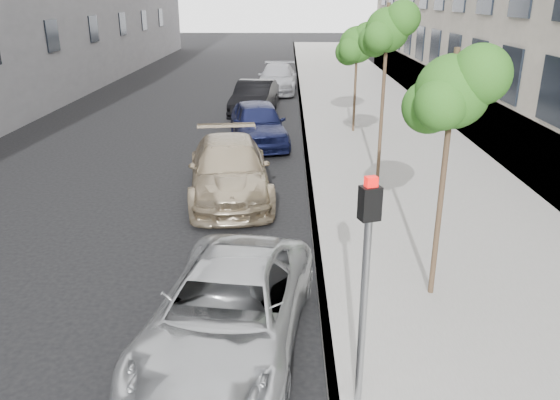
{
  "coord_description": "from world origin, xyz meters",
  "views": [
    {
      "loc": [
        0.52,
        -7.47,
        5.32
      ],
      "look_at": [
        0.37,
        2.72,
        1.5
      ],
      "focal_mm": 35.0,
      "sensor_mm": 36.0,
      "label": 1
    }
  ],
  "objects_px": {
    "signal_pole": "(366,269)",
    "sedan_rear": "(277,79)",
    "tree_mid": "(388,30)",
    "tree_far": "(358,44)",
    "tree_near": "(454,92)",
    "sedan_black": "(255,98)",
    "suv": "(229,169)",
    "minivan": "(228,311)",
    "sedan_blue": "(258,123)"
  },
  "relations": [
    {
      "from": "suv",
      "to": "sedan_blue",
      "type": "xyz_separation_m",
      "value": [
        0.51,
        5.76,
        0.03
      ]
    },
    {
      "from": "sedan_black",
      "to": "sedan_rear",
      "type": "distance_m",
      "value": 6.63
    },
    {
      "from": "minivan",
      "to": "tree_near",
      "type": "bearing_deg",
      "value": 31.52
    },
    {
      "from": "suv",
      "to": "sedan_rear",
      "type": "relative_size",
      "value": 1.0
    },
    {
      "from": "sedan_black",
      "to": "tree_near",
      "type": "bearing_deg",
      "value": -68.6
    },
    {
      "from": "suv",
      "to": "tree_far",
      "type": "bearing_deg",
      "value": 52.19
    },
    {
      "from": "tree_near",
      "to": "sedan_rear",
      "type": "bearing_deg",
      "value": 98.09
    },
    {
      "from": "minivan",
      "to": "sedan_blue",
      "type": "bearing_deg",
      "value": 98.7
    },
    {
      "from": "sedan_rear",
      "to": "tree_near",
      "type": "bearing_deg",
      "value": -79.63
    },
    {
      "from": "tree_mid",
      "to": "tree_far",
      "type": "height_order",
      "value": "tree_mid"
    },
    {
      "from": "tree_far",
      "to": "sedan_black",
      "type": "height_order",
      "value": "tree_far"
    },
    {
      "from": "tree_mid",
      "to": "sedan_blue",
      "type": "bearing_deg",
      "value": 128.4
    },
    {
      "from": "signal_pole",
      "to": "suv",
      "type": "height_order",
      "value": "signal_pole"
    },
    {
      "from": "sedan_rear",
      "to": "tree_far",
      "type": "bearing_deg",
      "value": -69.98
    },
    {
      "from": "suv",
      "to": "sedan_rear",
      "type": "xyz_separation_m",
      "value": [
        1.01,
        17.83,
        -0.0
      ]
    },
    {
      "from": "tree_near",
      "to": "sedan_blue",
      "type": "bearing_deg",
      "value": 108.67
    },
    {
      "from": "tree_far",
      "to": "tree_mid",
      "type": "bearing_deg",
      "value": -90.0
    },
    {
      "from": "minivan",
      "to": "sedan_black",
      "type": "relative_size",
      "value": 1.03
    },
    {
      "from": "tree_near",
      "to": "sedan_black",
      "type": "bearing_deg",
      "value": 104.26
    },
    {
      "from": "signal_pole",
      "to": "sedan_black",
      "type": "xyz_separation_m",
      "value": [
        -2.55,
        19.77,
        -1.36
      ]
    },
    {
      "from": "sedan_blue",
      "to": "sedan_black",
      "type": "relative_size",
      "value": 1.0
    },
    {
      "from": "tree_near",
      "to": "signal_pole",
      "type": "bearing_deg",
      "value": -120.63
    },
    {
      "from": "sedan_blue",
      "to": "sedan_rear",
      "type": "relative_size",
      "value": 0.88
    },
    {
      "from": "signal_pole",
      "to": "minivan",
      "type": "xyz_separation_m",
      "value": [
        -1.89,
        1.33,
        -1.46
      ]
    },
    {
      "from": "tree_near",
      "to": "tree_mid",
      "type": "bearing_deg",
      "value": 90.0
    },
    {
      "from": "tree_near",
      "to": "tree_far",
      "type": "distance_m",
      "value": 13.0
    },
    {
      "from": "minivan",
      "to": "sedan_black",
      "type": "xyz_separation_m",
      "value": [
        -0.66,
        18.43,
        0.1
      ]
    },
    {
      "from": "tree_mid",
      "to": "signal_pole",
      "type": "relative_size",
      "value": 1.59
    },
    {
      "from": "tree_far",
      "to": "sedan_rear",
      "type": "bearing_deg",
      "value": 107.73
    },
    {
      "from": "minivan",
      "to": "sedan_black",
      "type": "distance_m",
      "value": 18.45
    },
    {
      "from": "tree_near",
      "to": "signal_pole",
      "type": "relative_size",
      "value": 1.4
    },
    {
      "from": "minivan",
      "to": "sedan_rear",
      "type": "distance_m",
      "value": 25.0
    },
    {
      "from": "tree_near",
      "to": "signal_pole",
      "type": "distance_m",
      "value": 3.81
    },
    {
      "from": "sedan_rear",
      "to": "tree_mid",
      "type": "bearing_deg",
      "value": -76.58
    },
    {
      "from": "signal_pole",
      "to": "sedan_blue",
      "type": "xyz_separation_m",
      "value": [
        -2.1,
        14.26,
        -1.33
      ]
    },
    {
      "from": "tree_near",
      "to": "sedan_blue",
      "type": "xyz_separation_m",
      "value": [
        -3.83,
        11.33,
        -3.05
      ]
    },
    {
      "from": "signal_pole",
      "to": "sedan_black",
      "type": "height_order",
      "value": "signal_pole"
    },
    {
      "from": "tree_mid",
      "to": "signal_pole",
      "type": "bearing_deg",
      "value": -100.41
    },
    {
      "from": "tree_far",
      "to": "sedan_blue",
      "type": "bearing_deg",
      "value": -156.47
    },
    {
      "from": "minivan",
      "to": "sedan_rear",
      "type": "relative_size",
      "value": 0.92
    },
    {
      "from": "tree_mid",
      "to": "sedan_rear",
      "type": "height_order",
      "value": "tree_mid"
    },
    {
      "from": "tree_far",
      "to": "signal_pole",
      "type": "relative_size",
      "value": 1.33
    },
    {
      "from": "tree_near",
      "to": "tree_mid",
      "type": "xyz_separation_m",
      "value": [
        -0.0,
        6.5,
        0.59
      ]
    },
    {
      "from": "tree_near",
      "to": "sedan_black",
      "type": "distance_m",
      "value": 17.65
    },
    {
      "from": "signal_pole",
      "to": "suv",
      "type": "bearing_deg",
      "value": 88.25
    },
    {
      "from": "tree_far",
      "to": "minivan",
      "type": "xyz_separation_m",
      "value": [
        -3.63,
        -14.59,
        -2.87
      ]
    },
    {
      "from": "minivan",
      "to": "tree_mid",
      "type": "bearing_deg",
      "value": 73.66
    },
    {
      "from": "tree_mid",
      "to": "tree_far",
      "type": "distance_m",
      "value": 6.56
    },
    {
      "from": "signal_pole",
      "to": "sedan_rear",
      "type": "height_order",
      "value": "signal_pole"
    },
    {
      "from": "suv",
      "to": "minivan",
      "type": "bearing_deg",
      "value": -91.83
    }
  ]
}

